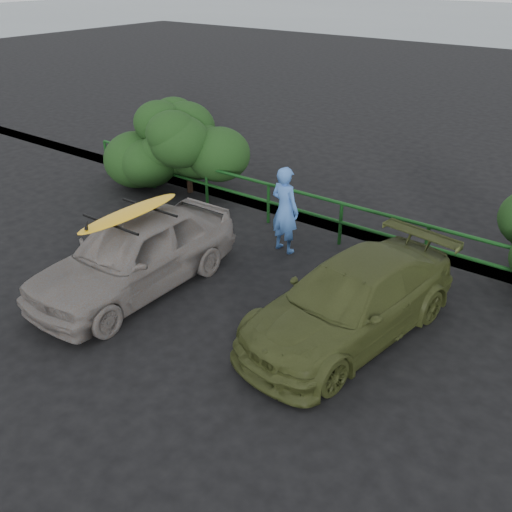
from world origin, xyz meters
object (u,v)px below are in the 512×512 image
Objects in this scene: man at (285,210)px; surfboard at (130,213)px; sedan at (134,253)px; guardrail at (303,213)px; olive_vehicle at (350,301)px.

man reaches higher than surfboard.
sedan is 2.31× the size of man.
man is 0.81× the size of surfboard.
guardrail is 4.42m from surfboard.
sedan is at bearing 73.53° from man.
man is at bearing -80.91° from guardrail.
man is at bearing 152.69° from olive_vehicle.
olive_vehicle is 2.34× the size of man.
guardrail is 4.13m from olive_vehicle.
surfboard is (-1.22, -4.10, 1.09)m from guardrail.
olive_vehicle is 1.90× the size of surfboard.
sedan is (-1.22, -4.10, 0.24)m from guardrail.
man is (1.38, 3.10, 0.21)m from sedan.
olive_vehicle reaches higher than guardrail.
surfboard reaches higher than guardrail.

